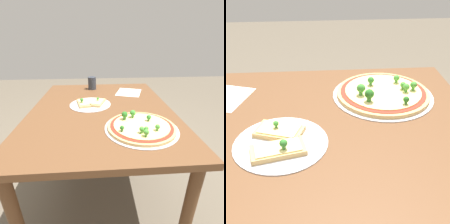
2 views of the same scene
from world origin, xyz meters
TOP-DOWN VIEW (x-y plane):
  - dining_table at (0.00, 0.00)m, footprint 1.25×0.95m
  - pizza_tray_whole at (0.32, 0.21)m, footprint 0.40×0.40m
  - pizza_tray_slice at (-0.06, -0.08)m, footprint 0.30×0.30m

SIDE VIEW (x-z plane):
  - dining_table at x=0.00m, z-range 0.27..0.98m
  - pizza_tray_slice at x=-0.06m, z-range 0.69..0.74m
  - pizza_tray_whole at x=0.32m, z-range 0.68..0.75m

